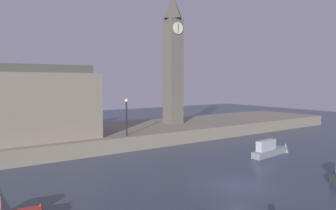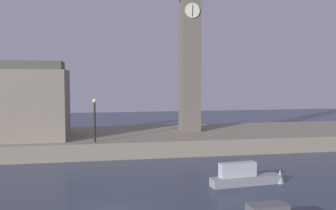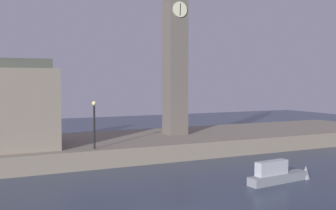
# 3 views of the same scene
# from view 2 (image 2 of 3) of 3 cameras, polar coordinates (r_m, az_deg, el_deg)

# --- Properties ---
(far_embankment) EXTENTS (70.00, 12.00, 1.50)m
(far_embankment) POSITION_cam_2_polar(r_m,az_deg,el_deg) (39.93, -9.92, -5.29)
(far_embankment) COLOR slate
(far_embankment) RESTS_ON ground
(clock_tower) EXTENTS (2.21, 2.26, 17.06)m
(clock_tower) POSITION_cam_2_polar(r_m,az_deg,el_deg) (41.11, 3.26, 8.40)
(clock_tower) COLOR #5B544C
(clock_tower) RESTS_ON far_embankment
(streetlamp) EXTENTS (0.36, 0.36, 3.87)m
(streetlamp) POSITION_cam_2_polar(r_m,az_deg,el_deg) (34.57, -10.85, -1.48)
(streetlamp) COLOR black
(streetlamp) RESTS_ON far_embankment
(boat_cruiser_grey) EXTENTS (5.46, 1.46, 1.85)m
(boat_cruiser_grey) POSITION_cam_2_polar(r_m,az_deg,el_deg) (26.96, 11.95, -10.40)
(boat_cruiser_grey) COLOR gray
(boat_cruiser_grey) RESTS_ON ground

